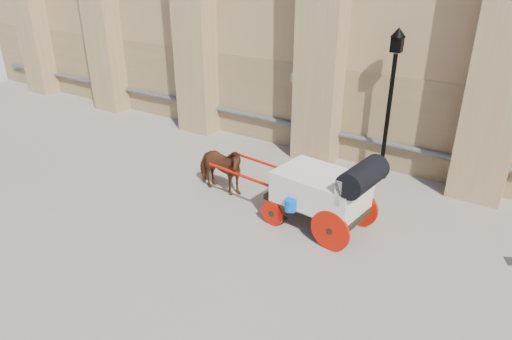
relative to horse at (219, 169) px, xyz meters
The scene contains 5 objects.
ground 2.30m from the horse, ahead, with size 90.00×90.00×0.00m, color slate.
horse is the anchor object (origin of this frame).
carriage 3.38m from the horse, ahead, with size 4.77×1.79×2.04m.
street_lamp 5.24m from the horse, 44.85° to the left, with size 0.42×0.42×4.45m.
drain_grate_near 2.31m from the horse, ahead, with size 0.32×0.32×0.01m, color black.
Camera 1 is at (5.09, -9.29, 6.19)m, focal length 32.00 mm.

